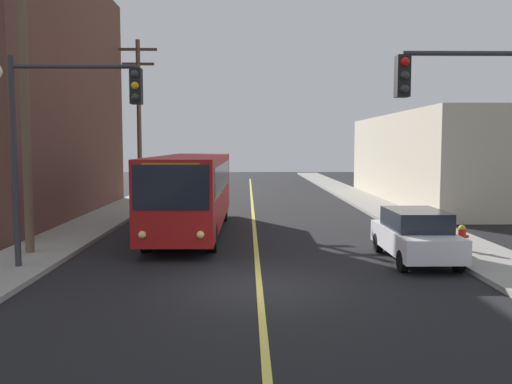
# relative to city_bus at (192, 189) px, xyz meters

# --- Properties ---
(ground_plane) EXTENTS (120.00, 120.00, 0.00)m
(ground_plane) POSITION_rel_city_bus_xyz_m (2.58, -8.82, -1.82)
(ground_plane) COLOR black
(sidewalk_left) EXTENTS (2.50, 90.00, 0.15)m
(sidewalk_left) POSITION_rel_city_bus_xyz_m (-4.67, 1.18, -1.74)
(sidewalk_left) COLOR gray
(sidewalk_left) RESTS_ON ground
(sidewalk_right) EXTENTS (2.50, 90.00, 0.15)m
(sidewalk_right) POSITION_rel_city_bus_xyz_m (9.83, 1.18, -1.74)
(sidewalk_right) COLOR gray
(sidewalk_right) RESTS_ON ground
(lane_stripe_center) EXTENTS (0.16, 60.00, 0.01)m
(lane_stripe_center) POSITION_rel_city_bus_xyz_m (2.58, 6.18, -1.81)
(lane_stripe_center) COLOR #D8CC4C
(lane_stripe_center) RESTS_ON ground
(building_right_warehouse) EXTENTS (12.00, 20.25, 5.55)m
(building_right_warehouse) POSITION_rel_city_bus_xyz_m (17.07, 12.27, 0.95)
(building_right_warehouse) COLOR beige
(building_right_warehouse) RESTS_ON ground
(city_bus) EXTENTS (2.66, 12.18, 3.20)m
(city_bus) POSITION_rel_city_bus_xyz_m (0.00, 0.00, 0.00)
(city_bus) COLOR maroon
(city_bus) RESTS_ON ground
(parked_car_white) EXTENTS (1.83, 4.40, 1.62)m
(parked_car_white) POSITION_rel_city_bus_xyz_m (7.54, -5.74, -0.98)
(parked_car_white) COLOR silver
(parked_car_white) RESTS_ON ground
(utility_pole_near) EXTENTS (2.40, 0.28, 10.75)m
(utility_pole_near) POSITION_rel_city_bus_xyz_m (-4.83, -4.86, 4.22)
(utility_pole_near) COLOR brown
(utility_pole_near) RESTS_ON sidewalk_left
(utility_pole_mid) EXTENTS (2.40, 0.28, 10.06)m
(utility_pole_mid) POSITION_rel_city_bus_xyz_m (-4.58, 12.51, 3.87)
(utility_pole_mid) COLOR brown
(utility_pole_mid) RESTS_ON sidewalk_left
(traffic_signal_left_corner) EXTENTS (3.75, 0.48, 6.00)m
(traffic_signal_left_corner) POSITION_rel_city_bus_xyz_m (-2.83, -6.91, 2.49)
(traffic_signal_left_corner) COLOR #2D2D33
(traffic_signal_left_corner) RESTS_ON sidewalk_left
(traffic_signal_right_corner) EXTENTS (3.75, 0.48, 6.00)m
(traffic_signal_right_corner) POSITION_rel_city_bus_xyz_m (7.99, -9.30, 2.49)
(traffic_signal_right_corner) COLOR #2D2D33
(traffic_signal_right_corner) RESTS_ON sidewalk_right
(fire_hydrant) EXTENTS (0.44, 0.26, 0.84)m
(fire_hydrant) POSITION_rel_city_bus_xyz_m (9.43, -4.69, -1.23)
(fire_hydrant) COLOR red
(fire_hydrant) RESTS_ON sidewalk_right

